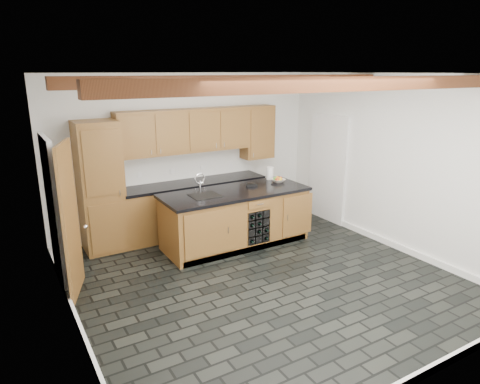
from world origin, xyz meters
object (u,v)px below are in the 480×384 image
at_px(fruit_bowl, 278,180).
at_px(kitchen_scale, 252,184).
at_px(paper_towel, 270,173).
at_px(island, 236,218).

bearing_deg(fruit_bowl, kitchen_scale, 178.24).
height_order(fruit_bowl, paper_towel, paper_towel).
height_order(island, paper_towel, paper_towel).
bearing_deg(fruit_bowl, paper_towel, 93.12).
height_order(island, kitchen_scale, kitchen_scale).
relative_size(island, kitchen_scale, 12.10).
distance_m(fruit_bowl, paper_towel, 0.25).
xyz_separation_m(kitchen_scale, paper_towel, (0.53, 0.22, 0.09)).
bearing_deg(paper_towel, island, -158.32).
bearing_deg(kitchen_scale, island, -141.31).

